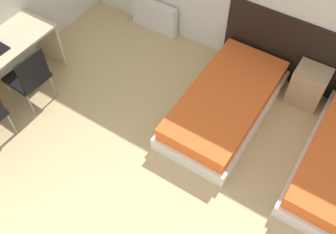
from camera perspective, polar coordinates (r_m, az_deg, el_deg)
headboard_panel at (r=5.21m, az=22.06°, el=7.64°), size 2.65×0.03×1.01m
bed_near_window at (r=4.84m, az=8.70°, el=1.96°), size 0.98×1.96×0.39m
nightstand at (r=5.21m, az=20.55°, el=4.47°), size 0.42×0.37×0.54m
radiator at (r=5.98m, az=-2.05°, el=15.10°), size 0.77×0.12×0.49m
chair_near_laptop at (r=5.01m, az=-20.42°, el=5.89°), size 0.47×0.47×0.88m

